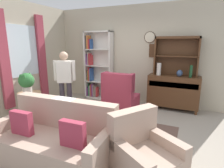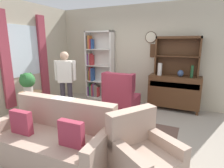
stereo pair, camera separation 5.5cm
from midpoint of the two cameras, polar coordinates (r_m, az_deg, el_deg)
The scene contains 19 objects.
ground_plane at distance 3.86m, azimuth -2.26°, elevation -14.50°, with size 5.40×4.60×0.02m, color #9E9384.
wall_back at distance 5.41m, azimuth 8.13°, elevation 9.02°, with size 5.00×0.09×2.80m.
wall_left at distance 5.14m, azimuth -28.23°, elevation 7.35°, with size 0.16×4.20×2.80m.
area_rug at distance 3.54m, azimuth -1.58°, elevation -16.98°, with size 2.43×2.14×0.01m, color brown.
bookshelf at distance 5.77m, azimuth -4.32°, elevation 5.19°, with size 0.90×0.30×2.10m.
sideboard at distance 5.08m, azimuth 19.25°, elevation -2.11°, with size 1.30×0.45×0.92m.
sideboard_hutch at distance 5.03m, azimuth 20.30°, elevation 9.83°, with size 1.10×0.26×1.00m.
vase_tall at distance 4.93m, azimuth 15.14°, elevation 4.54°, with size 0.11×0.11×0.32m, color beige.
vase_round at distance 4.90m, azimuth 21.11°, elevation 3.15°, with size 0.15×0.15×0.17m, color #33476B.
bottle_wine at distance 4.86m, azimuth 24.21°, elevation 3.60°, with size 0.07×0.07×0.30m, color #194223.
couch_floral at distance 3.03m, azimuth -17.19°, elevation -16.51°, with size 1.83×0.92×0.90m.
armchair_floral at distance 2.62m, azimuth 10.32°, elevation -21.86°, with size 1.06×1.06×0.88m.
wingback_chair at distance 4.64m, azimuth 3.09°, elevation -4.40°, with size 0.79×0.81×1.05m.
plant_stand at distance 4.67m, azimuth -23.81°, elevation -5.29°, with size 0.52×0.52×0.64m.
potted_plant_large at distance 4.49m, azimuth -24.86°, elevation 0.78°, with size 0.34×0.34×0.47m.
potted_plant_small at distance 4.61m, azimuth -18.47°, elevation -8.10°, with size 0.20×0.20×0.28m.
person_reading at distance 4.55m, azimuth -14.09°, elevation 1.68°, with size 0.50×0.33×1.56m.
coffee_table at distance 3.65m, azimuth -7.56°, elevation -9.96°, with size 0.80×0.50×0.42m.
book_stack at distance 3.59m, azimuth -5.58°, elevation -8.47°, with size 0.19×0.15×0.09m.
Camera 2 is at (1.60, -3.02, 1.78)m, focal length 28.99 mm.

